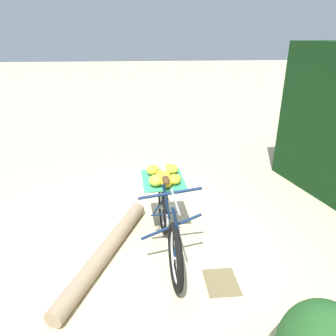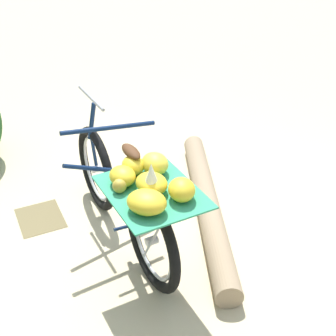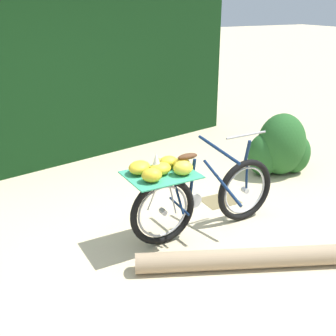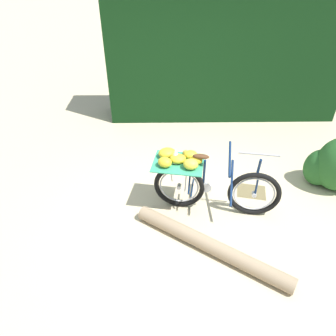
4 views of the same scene
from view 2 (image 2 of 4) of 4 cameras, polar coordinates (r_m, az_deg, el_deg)
The scene contains 4 objects.
ground_plane at distance 3.52m, azimuth -4.46°, elevation -10.97°, with size 60.00×60.00×0.00m, color beige.
bicycle at distance 3.25m, azimuth -5.00°, elevation -3.35°, with size 1.79×0.71×1.03m.
fallen_log at distance 3.89m, azimuth 4.94°, elevation -4.43°, with size 0.19×0.19×2.13m, color #9E8466.
leaf_litter_patch at distance 4.02m, azimuth -15.70°, elevation -6.03°, with size 0.44×0.36×0.01m, color olive.
Camera 2 is at (-2.45, 0.89, 2.36)m, focal length 48.68 mm.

